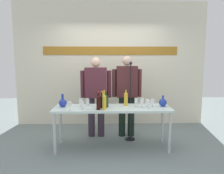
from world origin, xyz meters
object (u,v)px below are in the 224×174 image
at_px(presenter_right, 127,91).
at_px(wine_glass_right_4, 147,101).
at_px(decanter_blue_right, 163,102).
at_px(wine_bottle_3, 98,102).
at_px(wine_glass_right_0, 153,102).
at_px(microphone_stand, 130,114).
at_px(display_table, 112,111).
at_px(wine_bottle_5, 106,100).
at_px(wine_bottle_4, 102,101).
at_px(wine_bottle_2, 104,102).
at_px(wine_glass_left_2, 80,101).
at_px(wine_glass_left_1, 69,104).
at_px(wine_glass_right_2, 142,101).
at_px(decanter_blue_left, 63,103).
at_px(wine_glass_left_0, 88,100).
at_px(presenter_left, 96,92).
at_px(wine_glass_right_3, 136,101).
at_px(wine_bottle_1, 126,98).
at_px(wine_glass_left_4, 88,103).
at_px(wine_glass_right_1, 149,103).
at_px(wine_glass_left_3, 82,103).
at_px(wine_bottle_0, 103,99).

height_order(presenter_right, wine_glass_right_4, presenter_right).
relative_size(decanter_blue_right, wine_bottle_3, 0.64).
relative_size(wine_glass_right_0, microphone_stand, 0.09).
xyz_separation_m(display_table, wine_bottle_5, (-0.11, -0.01, 0.20)).
bearing_deg(wine_bottle_3, wine_bottle_4, 68.44).
relative_size(wine_bottle_2, wine_glass_left_2, 2.21).
distance_m(wine_glass_left_1, wine_glass_right_2, 1.28).
bearing_deg(wine_glass_right_4, display_table, -175.89).
xyz_separation_m(decanter_blue_left, wine_glass_left_0, (0.44, 0.10, 0.02)).
relative_size(display_table, presenter_left, 1.27).
bearing_deg(wine_glass_right_3, wine_glass_right_0, -0.37).
relative_size(decanter_blue_left, wine_bottle_1, 0.74).
bearing_deg(wine_glass_left_4, wine_glass_right_3, 10.15).
bearing_deg(wine_glass_right_1, wine_glass_left_3, -178.72).
height_order(wine_glass_left_1, wine_glass_right_1, wine_glass_left_1).
bearing_deg(wine_glass_left_0, presenter_right, 31.35).
bearing_deg(wine_glass_left_0, decanter_blue_left, -167.45).
relative_size(wine_glass_left_3, microphone_stand, 0.09).
relative_size(presenter_right, microphone_stand, 1.07).
bearing_deg(wine_glass_right_0, wine_glass_right_1, -136.92).
height_order(presenter_left, wine_bottle_0, presenter_left).
bearing_deg(decanter_blue_left, presenter_left, 44.75).
bearing_deg(wine_glass_left_3, wine_glass_right_0, 4.96).
relative_size(presenter_left, microphone_stand, 1.05).
relative_size(presenter_left, wine_glass_right_3, 10.17).
bearing_deg(display_table, wine_bottle_1, 22.10).
distance_m(decanter_blue_left, wine_glass_left_0, 0.45).
relative_size(decanter_blue_left, wine_glass_left_3, 1.64).
distance_m(wine_bottle_4, wine_glass_right_3, 0.62).
relative_size(decanter_blue_right, wine_bottle_2, 0.60).
bearing_deg(wine_bottle_3, wine_bottle_0, 75.43).
bearing_deg(wine_glass_left_4, wine_glass_right_1, 3.67).
bearing_deg(wine_glass_right_0, wine_glass_left_0, 172.49).
xyz_separation_m(decanter_blue_right, wine_bottle_4, (-1.12, -0.10, 0.05)).
bearing_deg(wine_glass_right_4, wine_glass_right_1, -89.91).
relative_size(wine_glass_left_1, wine_glass_right_4, 1.13).
distance_m(wine_bottle_0, wine_glass_right_0, 0.91).
bearing_deg(decanter_blue_right, wine_glass_right_4, 179.09).
bearing_deg(wine_bottle_1, wine_bottle_3, -149.50).
xyz_separation_m(wine_bottle_1, wine_glass_right_4, (0.39, -0.06, -0.04)).
xyz_separation_m(decanter_blue_right, wine_glass_right_1, (-0.29, -0.14, 0.03)).
distance_m(wine_bottle_3, wine_glass_left_4, 0.19).
distance_m(wine_bottle_5, microphone_stand, 0.72).
bearing_deg(wine_bottle_0, wine_glass_right_0, -6.42).
height_order(presenter_right, wine_bottle_5, presenter_right).
distance_m(wine_glass_right_0, wine_glass_right_4, 0.11).
bearing_deg(wine_glass_left_1, wine_glass_left_4, 9.13).
relative_size(decanter_blue_left, wine_bottle_5, 0.80).
bearing_deg(wine_bottle_2, decanter_blue_right, 11.28).
bearing_deg(wine_bottle_0, wine_glass_left_4, -135.33).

